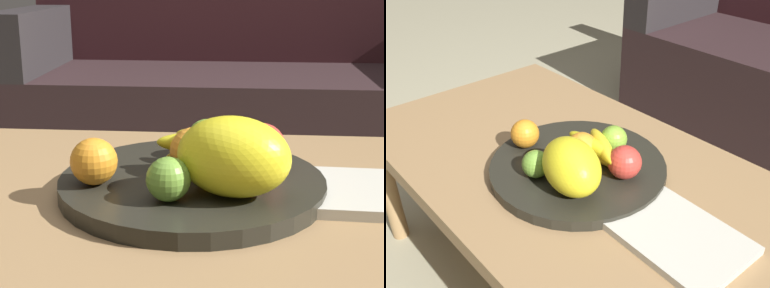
{
  "view_description": "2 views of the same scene",
  "coord_description": "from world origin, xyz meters",
  "views": [
    {
      "loc": [
        0.12,
        -0.83,
        0.74
      ],
      "look_at": [
        0.05,
        -0.01,
        0.5
      ],
      "focal_mm": 53.85,
      "sensor_mm": 36.0,
      "label": 1
    },
    {
      "loc": [
        0.67,
        -0.56,
        1.01
      ],
      "look_at": [
        0.05,
        -0.01,
        0.5
      ],
      "focal_mm": 41.02,
      "sensor_mm": 36.0,
      "label": 2
    }
  ],
  "objects": [
    {
      "name": "banana_bunch",
      "position": [
        0.07,
        0.03,
        0.48
      ],
      "size": [
        0.17,
        0.15,
        0.06
      ],
      "color": "yellow",
      "rests_on": "fruit_bowl"
    },
    {
      "name": "fruit_bowl",
      "position": [
        0.05,
        -0.01,
        0.44
      ],
      "size": [
        0.4,
        0.4,
        0.03
      ],
      "primitive_type": "cylinder",
      "color": "black",
      "rests_on": "coffee_table"
    },
    {
      "name": "apple_right",
      "position": [
        0.03,
        -0.11,
        0.48
      ],
      "size": [
        0.06,
        0.06,
        0.06
      ],
      "primitive_type": "sphere",
      "color": "olive",
      "rests_on": "fruit_bowl"
    },
    {
      "name": "orange_left",
      "position": [
        -0.09,
        -0.06,
        0.48
      ],
      "size": [
        0.07,
        0.07,
        0.07
      ],
      "primitive_type": "sphere",
      "color": "orange",
      "rests_on": "fruit_bowl"
    },
    {
      "name": "apple_left",
      "position": [
        0.07,
        0.09,
        0.48
      ],
      "size": [
        0.06,
        0.06,
        0.06
      ],
      "primitive_type": "sphere",
      "color": "#7CAB32",
      "rests_on": "fruit_bowl"
    },
    {
      "name": "apple_front",
      "position": [
        0.15,
        0.03,
        0.49
      ],
      "size": [
        0.07,
        0.07,
        0.07
      ],
      "primitive_type": "sphere",
      "color": "#C3372E",
      "rests_on": "fruit_bowl"
    },
    {
      "name": "melon_large_front",
      "position": [
        0.11,
        -0.08,
        0.51
      ],
      "size": [
        0.18,
        0.15,
        0.11
      ],
      "primitive_type": "ellipsoid",
      "rotation": [
        0.0,
        0.0,
        -0.29
      ],
      "color": "yellow",
      "rests_on": "fruit_bowl"
    },
    {
      "name": "magazine",
      "position": [
        0.33,
        -0.02,
        0.43
      ],
      "size": [
        0.26,
        0.19,
        0.02
      ],
      "primitive_type": "cube",
      "rotation": [
        0.0,
        0.0,
        -0.04
      ],
      "color": "beige",
      "rests_on": "coffee_table"
    },
    {
      "name": "ground_plane",
      "position": [
        0.0,
        0.0,
        0.0
      ],
      "size": [
        8.0,
        8.0,
        0.0
      ],
      "primitive_type": "plane",
      "color": "#9D9678"
    },
    {
      "name": "coffee_table",
      "position": [
        0.0,
        0.0,
        0.38
      ],
      "size": [
        1.12,
        0.64,
        0.43
      ],
      "color": "#937049",
      "rests_on": "ground_plane"
    },
    {
      "name": "orange_front",
      "position": [
        0.05,
        -0.0,
        0.49
      ],
      "size": [
        0.07,
        0.07,
        0.07
      ],
      "primitive_type": "sphere",
      "color": "orange",
      "rests_on": "fruit_bowl"
    }
  ]
}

